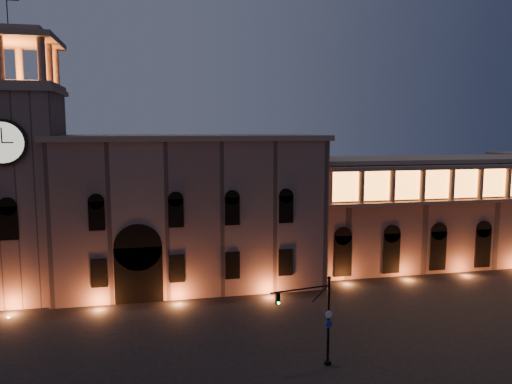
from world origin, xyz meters
TOP-DOWN VIEW (x-y plane):
  - ground at (0.00, 0.00)m, footprint 160.00×160.00m
  - government_building at (-2.08, 21.93)m, footprint 30.80×12.80m
  - clock_tower at (-20.50, 20.98)m, footprint 9.80×9.80m
  - colonnade_wing at (32.00, 23.92)m, footprint 40.60×11.50m
  - traffic_light at (5.81, -1.50)m, footprint 5.13×1.23m

SIDE VIEW (x-z plane):
  - ground at x=0.00m, z-range 0.00..0.00m
  - traffic_light at x=5.81m, z-range 0.18..7.31m
  - colonnade_wing at x=32.00m, z-range 0.08..14.58m
  - government_building at x=-2.08m, z-range -0.03..17.57m
  - clock_tower at x=-20.50m, z-range -3.70..28.70m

